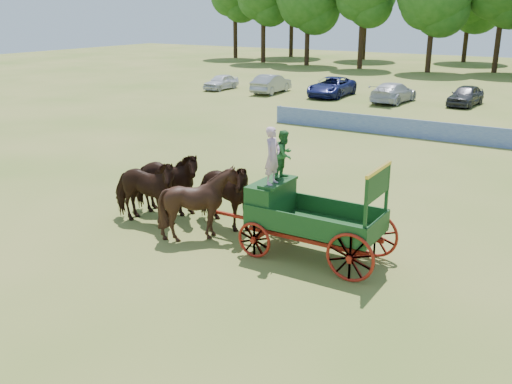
# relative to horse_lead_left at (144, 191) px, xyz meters

# --- Properties ---
(ground) EXTENTS (160.00, 160.00, 0.00)m
(ground) POSITION_rel_horse_lead_left_xyz_m (8.83, 0.20, -1.18)
(ground) COLOR olive
(ground) RESTS_ON ground
(horse_lead_left) EXTENTS (2.92, 1.61, 2.35)m
(horse_lead_left) POSITION_rel_horse_lead_left_xyz_m (0.00, 0.00, 0.00)
(horse_lead_left) COLOR black
(horse_lead_left) RESTS_ON ground
(horse_lead_right) EXTENTS (3.01, 1.91, 2.35)m
(horse_lead_right) POSITION_rel_horse_lead_left_xyz_m (0.00, 1.10, 0.00)
(horse_lead_right) COLOR black
(horse_lead_right) RESTS_ON ground
(horse_wheel_left) EXTENTS (2.20, 1.97, 2.36)m
(horse_wheel_left) POSITION_rel_horse_lead_left_xyz_m (2.40, 0.00, 0.00)
(horse_wheel_left) COLOR black
(horse_wheel_left) RESTS_ON ground
(horse_wheel_right) EXTENTS (2.96, 1.74, 2.35)m
(horse_wheel_right) POSITION_rel_horse_lead_left_xyz_m (2.40, 1.10, 0.00)
(horse_wheel_right) COLOR black
(horse_wheel_right) RESTS_ON ground
(farm_dray) EXTENTS (5.99, 2.00, 3.83)m
(farm_dray) POSITION_rel_horse_lead_left_xyz_m (5.36, 0.56, 0.45)
(farm_dray) COLOR #A92510
(farm_dray) RESTS_ON ground
(sponsor_banner) EXTENTS (26.00, 0.08, 1.05)m
(sponsor_banner) POSITION_rel_horse_lead_left_xyz_m (7.83, 18.20, -0.65)
(sponsor_banner) COLOR #1B3996
(sponsor_banner) RESTS_ON ground
(parked_cars) EXTENTS (37.54, 7.00, 1.63)m
(parked_cars) POSITION_rel_horse_lead_left_xyz_m (2.54, 30.43, -0.40)
(parked_cars) COLOR silver
(parked_cars) RESTS_ON ground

